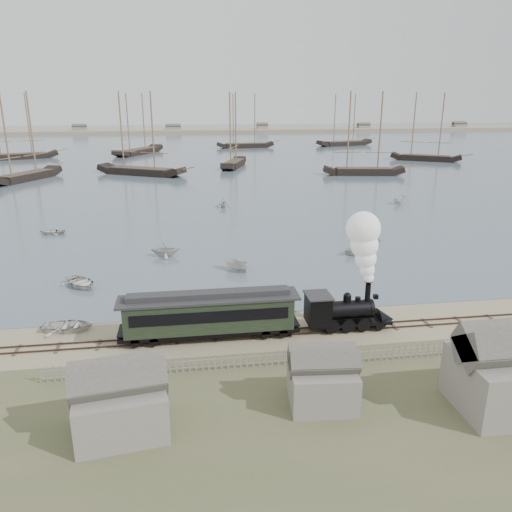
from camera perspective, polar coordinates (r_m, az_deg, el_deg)
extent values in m
plane|color=tan|center=(42.63, 0.51, -7.75)|extent=(600.00, 600.00, 0.00)
cube|color=#435160|center=(208.94, -6.86, 12.47)|extent=(600.00, 336.00, 0.06)
cube|color=#3B2820|center=(40.37, 1.06, -9.12)|extent=(120.00, 0.08, 0.12)
cube|color=#3B2820|center=(41.25, 0.83, -8.50)|extent=(120.00, 0.08, 0.12)
cube|color=#392D25|center=(40.84, 0.95, -8.89)|extent=(120.00, 1.80, 0.06)
cube|color=tan|center=(288.70, -7.38, 13.83)|extent=(500.00, 20.00, 1.80)
cube|color=black|center=(42.15, 10.50, -7.30)|extent=(6.86, 2.02, 0.25)
cylinder|color=black|center=(41.62, 10.04, -6.08)|extent=(4.24, 1.51, 1.51)
cube|color=black|center=(40.92, 7.09, -6.05)|extent=(1.82, 2.22, 2.32)
cube|color=#2B2B2D|center=(40.45, 7.15, -4.48)|extent=(2.02, 2.42, 0.12)
cylinder|color=black|center=(41.72, 12.65, -4.16)|extent=(0.44, 0.44, 1.61)
sphere|color=black|center=(41.22, 10.40, -4.55)|extent=(0.65, 0.65, 0.65)
cone|color=black|center=(43.30, 14.57, -7.04)|extent=(1.41, 2.02, 2.02)
cube|color=black|center=(42.10, 13.52, -4.54)|extent=(0.35, 0.35, 0.35)
cube|color=black|center=(40.13, -5.29, -8.39)|extent=(14.10, 2.32, 0.35)
cube|color=black|center=(39.53, -5.35, -6.55)|extent=(13.09, 2.52, 2.52)
cube|color=black|center=(38.26, -5.25, -6.99)|extent=(12.08, 0.06, 0.91)
cube|color=black|center=(40.60, -5.46, -5.50)|extent=(12.08, 0.06, 0.91)
cube|color=#2B2B2D|center=(39.02, -5.40, -4.80)|extent=(14.10, 2.72, 0.18)
cube|color=#2B2B2D|center=(38.90, -5.42, -4.39)|extent=(12.59, 1.21, 0.45)
imported|color=beige|center=(44.07, -20.71, -7.48)|extent=(3.23, 4.29, 0.84)
imported|color=beige|center=(53.39, -19.40, -2.85)|extent=(5.30, 5.11, 0.90)
imported|color=beige|center=(60.82, -10.34, 0.78)|extent=(3.10, 3.54, 1.79)
imported|color=beige|center=(54.89, -2.30, -1.07)|extent=(3.22, 3.14, 1.26)
imported|color=beige|center=(67.82, 12.67, 1.93)|extent=(4.41, 4.42, 0.75)
imported|color=beige|center=(61.69, 11.09, 0.83)|extent=(3.39, 3.58, 1.48)
imported|color=beige|center=(93.88, 16.05, 6.16)|extent=(3.19, 3.53, 1.34)
imported|color=beige|center=(75.55, -22.29, 2.61)|extent=(3.01, 3.82, 0.72)
imported|color=beige|center=(87.43, -3.77, 6.08)|extent=(3.19, 2.81, 1.58)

